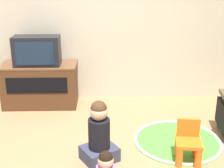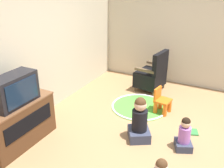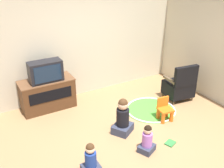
{
  "view_description": "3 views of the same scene",
  "coord_description": "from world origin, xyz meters",
  "px_view_note": "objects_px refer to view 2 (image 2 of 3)",
  "views": [
    {
      "loc": [
        -0.11,
        -2.71,
        1.98
      ],
      "look_at": [
        -0.0,
        0.93,
        0.69
      ],
      "focal_mm": 50.0,
      "sensor_mm": 36.0,
      "label": 1
    },
    {
      "loc": [
        -3.42,
        -0.9,
        2.43
      ],
      "look_at": [
        -0.06,
        0.85,
        0.79
      ],
      "focal_mm": 42.0,
      "sensor_mm": 36.0,
      "label": 2
    },
    {
      "loc": [
        -2.4,
        -3.17,
        2.98
      ],
      "look_at": [
        -0.08,
        0.87,
        0.77
      ],
      "focal_mm": 42.0,
      "sensor_mm": 36.0,
      "label": 3
    }
  ],
  "objects_px": {
    "television": "(14,90)",
    "child_watching_center": "(140,121)",
    "tv_cabinet": "(17,122)",
    "book": "(193,132)",
    "yellow_kid_chair": "(162,102)",
    "black_armchair": "(152,75)",
    "child_watching_left": "(184,135)"
  },
  "relations": [
    {
      "from": "television",
      "to": "child_watching_center",
      "type": "relative_size",
      "value": 0.95
    },
    {
      "from": "tv_cabinet",
      "to": "book",
      "type": "height_order",
      "value": "tv_cabinet"
    },
    {
      "from": "child_watching_center",
      "to": "book",
      "type": "bearing_deg",
      "value": -83.85
    },
    {
      "from": "television",
      "to": "book",
      "type": "bearing_deg",
      "value": -56.68
    },
    {
      "from": "yellow_kid_chair",
      "to": "television",
      "type": "bearing_deg",
      "value": 148.23
    },
    {
      "from": "television",
      "to": "black_armchair",
      "type": "xyz_separation_m",
      "value": [
        2.77,
        -1.09,
        -0.54
      ]
    },
    {
      "from": "television",
      "to": "child_watching_center",
      "type": "xyz_separation_m",
      "value": [
        0.94,
        -1.54,
        -0.58
      ]
    },
    {
      "from": "yellow_kid_chair",
      "to": "book",
      "type": "height_order",
      "value": "yellow_kid_chair"
    },
    {
      "from": "child_watching_center",
      "to": "black_armchair",
      "type": "bearing_deg",
      "value": -17.35
    },
    {
      "from": "yellow_kid_chair",
      "to": "child_watching_center",
      "type": "xyz_separation_m",
      "value": [
        -0.98,
        0.05,
        0.11
      ]
    },
    {
      "from": "tv_cabinet",
      "to": "yellow_kid_chair",
      "type": "bearing_deg",
      "value": -40.71
    },
    {
      "from": "child_watching_left",
      "to": "child_watching_center",
      "type": "relative_size",
      "value": 0.73
    },
    {
      "from": "tv_cabinet",
      "to": "television",
      "type": "distance_m",
      "value": 0.55
    },
    {
      "from": "black_armchair",
      "to": "yellow_kid_chair",
      "type": "distance_m",
      "value": 1.0
    },
    {
      "from": "tv_cabinet",
      "to": "child_watching_center",
      "type": "bearing_deg",
      "value": -59.62
    },
    {
      "from": "child_watching_left",
      "to": "child_watching_center",
      "type": "height_order",
      "value": "child_watching_center"
    },
    {
      "from": "yellow_kid_chair",
      "to": "child_watching_left",
      "type": "bearing_deg",
      "value": -137.59
    },
    {
      "from": "black_armchair",
      "to": "book",
      "type": "distance_m",
      "value": 1.77
    },
    {
      "from": "tv_cabinet",
      "to": "book",
      "type": "xyz_separation_m",
      "value": [
        1.49,
        -2.33,
        -0.34
      ]
    },
    {
      "from": "tv_cabinet",
      "to": "black_armchair",
      "type": "height_order",
      "value": "black_armchair"
    },
    {
      "from": "child_watching_left",
      "to": "yellow_kid_chair",
      "type": "bearing_deg",
      "value": 10.19
    },
    {
      "from": "yellow_kid_chair",
      "to": "book",
      "type": "xyz_separation_m",
      "value": [
        -0.42,
        -0.68,
        -0.19
      ]
    },
    {
      "from": "yellow_kid_chair",
      "to": "book",
      "type": "distance_m",
      "value": 0.82
    },
    {
      "from": "child_watching_left",
      "to": "book",
      "type": "xyz_separation_m",
      "value": [
        0.49,
        -0.05,
        -0.21
      ]
    },
    {
      "from": "television",
      "to": "black_armchair",
      "type": "bearing_deg",
      "value": -21.47
    },
    {
      "from": "child_watching_left",
      "to": "book",
      "type": "relative_size",
      "value": 2.31
    },
    {
      "from": "tv_cabinet",
      "to": "child_watching_center",
      "type": "height_order",
      "value": "child_watching_center"
    },
    {
      "from": "television",
      "to": "book",
      "type": "xyz_separation_m",
      "value": [
        1.49,
        -2.27,
        -0.88
      ]
    },
    {
      "from": "tv_cabinet",
      "to": "yellow_kid_chair",
      "type": "height_order",
      "value": "tv_cabinet"
    },
    {
      "from": "television",
      "to": "yellow_kid_chair",
      "type": "distance_m",
      "value": 2.59
    },
    {
      "from": "television",
      "to": "child_watching_center",
      "type": "height_order",
      "value": "television"
    },
    {
      "from": "tv_cabinet",
      "to": "yellow_kid_chair",
      "type": "relative_size",
      "value": 2.44
    }
  ]
}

